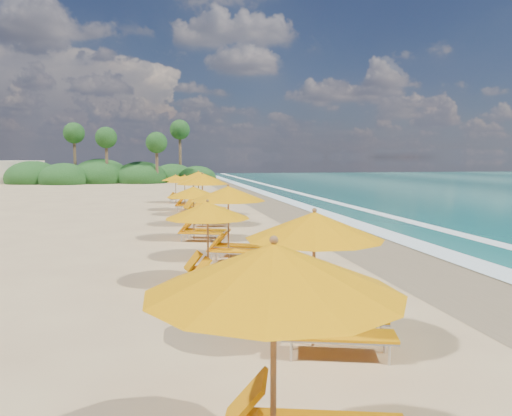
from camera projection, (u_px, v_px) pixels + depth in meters
The scene contains 14 objects.
ground at pixel (256, 238), 20.04m from camera, with size 160.00×160.00×0.00m, color tan.
wet_sand at pixel (350, 235), 20.79m from camera, with size 4.00×160.00×0.01m, color #8B7452.
surf_foam at pixel (410, 232), 21.30m from camera, with size 4.00×160.00×0.01m.
station_0 at pixel (294, 351), 4.70m from camera, with size 3.12×3.02×2.50m.
station_1 at pixel (325, 270), 8.41m from camera, with size 2.99×2.91×2.38m.
station_2 at pixel (214, 237), 12.59m from camera, with size 2.60×2.48×2.17m.
station_3 at pixel (234, 218), 15.62m from camera, with size 3.09×3.04×2.39m.
station_4 at pixel (198, 209), 19.44m from camera, with size 2.73×2.67×2.14m.
station_5 at pixel (207, 196), 23.53m from camera, with size 2.96×2.82×2.50m.
station_6 at pixel (202, 190), 27.76m from camera, with size 3.30×3.29×2.50m.
station_7 at pixel (188, 190), 30.16m from camera, with size 2.71×2.61×2.20m.
station_8 at pixel (178, 187), 35.37m from camera, with size 2.41×2.29×2.03m.
treeline at pixel (109, 175), 62.50m from camera, with size 25.80×8.80×9.74m.
beach_building at pixel (11, 172), 62.60m from camera, with size 7.00×5.00×2.80m, color beige.
Camera 1 is at (-3.77, -19.45, 3.22)m, focal length 35.07 mm.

